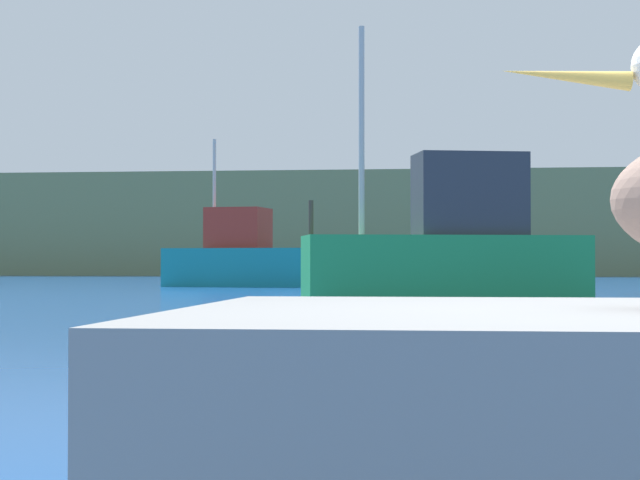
{
  "coord_description": "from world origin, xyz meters",
  "views": [
    {
      "loc": [
        -0.76,
        -3.36,
        0.9
      ],
      "look_at": [
        -3.11,
        17.2,
        1.3
      ],
      "focal_mm": 62.12,
      "sensor_mm": 36.0,
      "label": 1
    }
  ],
  "objects": [
    {
      "name": "fishing_boat_teal",
      "position": [
        -7.02,
        35.52,
        0.93
      ],
      "size": [
        7.98,
        3.52,
        5.31
      ],
      "rotation": [
        0.0,
        0.0,
        3.01
      ],
      "color": "teal",
      "rests_on": "ground"
    },
    {
      "name": "fishing_boat_green",
      "position": [
        -0.67,
        19.22,
        1.1
      ],
      "size": [
        5.93,
        2.99,
        5.64
      ],
      "rotation": [
        0.0,
        0.0,
        3.38
      ],
      "color": "#1E8C4C",
      "rests_on": "ground"
    },
    {
      "name": "hillside_backdrop",
      "position": [
        0.0,
        68.4,
        3.21
      ],
      "size": [
        140.0,
        11.63,
        6.41
      ],
      "primitive_type": "cube",
      "color": "#6B7A51",
      "rests_on": "ground"
    }
  ]
}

